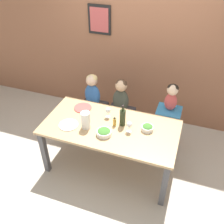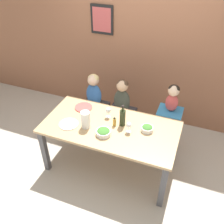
{
  "view_description": "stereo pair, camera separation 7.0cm",
  "coord_description": "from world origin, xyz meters",
  "views": [
    {
      "loc": [
        0.85,
        -2.32,
        2.8
      ],
      "look_at": [
        0.0,
        0.07,
        0.92
      ],
      "focal_mm": 40.0,
      "sensor_mm": 36.0,
      "label": 1
    },
    {
      "loc": [
        0.91,
        -2.29,
        2.8
      ],
      "look_at": [
        0.0,
        0.07,
        0.92
      ],
      "focal_mm": 40.0,
      "sensor_mm": 36.0,
      "label": 2
    }
  ],
  "objects": [
    {
      "name": "dinner_plate_back_left",
      "position": [
        -0.5,
        0.24,
        0.75
      ],
      "size": [
        0.25,
        0.25,
        0.01
      ],
      "color": "#D14C47",
      "rests_on": "dining_table"
    },
    {
      "name": "person_child_left",
      "position": [
        -0.55,
        0.7,
        0.78
      ],
      "size": [
        0.25,
        0.18,
        0.55
      ],
      "color": "#3366B2",
      "rests_on": "chair_far_left"
    },
    {
      "name": "wine_bottle",
      "position": [
        0.14,
        0.08,
        0.86
      ],
      "size": [
        0.08,
        0.08,
        0.3
      ],
      "color": "#232D19",
      "rests_on": "dining_table"
    },
    {
      "name": "chair_far_left",
      "position": [
        -0.55,
        0.7,
        0.4
      ],
      "size": [
        0.41,
        0.37,
        0.48
      ],
      "color": "silver",
      "rests_on": "ground_plane"
    },
    {
      "name": "dinner_plate_front_left",
      "position": [
        -0.52,
        -0.16,
        0.75
      ],
      "size": [
        0.25,
        0.25,
        0.01
      ],
      "color": "silver",
      "rests_on": "dining_table"
    },
    {
      "name": "ground_plane",
      "position": [
        0.0,
        0.0,
        0.0
      ],
      "size": [
        14.0,
        14.0,
        0.0
      ],
      "primitive_type": "plane",
      "color": "#BCB2A3"
    },
    {
      "name": "wine_glass_far",
      "position": [
        -0.09,
        0.17,
        0.85
      ],
      "size": [
        0.07,
        0.07,
        0.15
      ],
      "color": "white",
      "rests_on": "dining_table"
    },
    {
      "name": "person_baby_right",
      "position": [
        0.65,
        0.7,
        0.94
      ],
      "size": [
        0.18,
        0.16,
        0.41
      ],
      "color": "#C64C4C",
      "rests_on": "chair_right_highchair"
    },
    {
      "name": "paper_towel_roll",
      "position": [
        -0.28,
        -0.12,
        0.85
      ],
      "size": [
        0.12,
        0.12,
        0.23
      ],
      "color": "white",
      "rests_on": "dining_table"
    },
    {
      "name": "wine_glass_near",
      "position": [
        0.26,
        -0.02,
        0.85
      ],
      "size": [
        0.07,
        0.07,
        0.15
      ],
      "color": "white",
      "rests_on": "dining_table"
    },
    {
      "name": "chair_right_highchair",
      "position": [
        0.65,
        0.7,
        0.53
      ],
      "size": [
        0.35,
        0.31,
        0.68
      ],
      "color": "silver",
      "rests_on": "ground_plane"
    },
    {
      "name": "person_child_center",
      "position": [
        -0.08,
        0.7,
        0.78
      ],
      "size": [
        0.25,
        0.18,
        0.55
      ],
      "color": "#3D4238",
      "rests_on": "chair_far_center"
    },
    {
      "name": "salad_bowl_large",
      "position": [
        -0.02,
        -0.18,
        0.78
      ],
      "size": [
        0.19,
        0.19,
        0.08
      ],
      "color": "white",
      "rests_on": "dining_table"
    },
    {
      "name": "salad_bowl_small",
      "position": [
        0.47,
        0.08,
        0.78
      ],
      "size": [
        0.15,
        0.15,
        0.08
      ],
      "color": "white",
      "rests_on": "dining_table"
    },
    {
      "name": "chair_far_center",
      "position": [
        -0.08,
        0.7,
        0.4
      ],
      "size": [
        0.41,
        0.37,
        0.48
      ],
      "color": "silver",
      "rests_on": "ground_plane"
    },
    {
      "name": "dining_table",
      "position": [
        0.0,
        0.0,
        0.65
      ],
      "size": [
        1.74,
        0.88,
        0.74
      ],
      "color": "tan",
      "rests_on": "ground_plane"
    },
    {
      "name": "condiment_bottle_hot_sauce",
      "position": [
        0.05,
        0.03,
        0.8
      ],
      "size": [
        0.04,
        0.04,
        0.13
      ],
      "color": "#BC8E33",
      "rests_on": "dining_table"
    },
    {
      "name": "wall_back",
      "position": [
        -0.0,
        1.38,
        1.35
      ],
      "size": [
        10.0,
        0.09,
        2.7
      ],
      "color": "#8E5B42",
      "rests_on": "ground_plane"
    }
  ]
}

